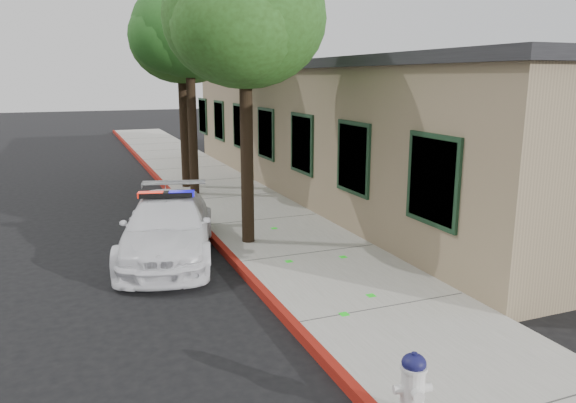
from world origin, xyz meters
The scene contains 9 objects.
ground centered at (0.00, 0.00, 0.00)m, with size 120.00×120.00×0.00m, color black.
sidewalk centered at (1.60, 3.00, 0.07)m, with size 3.20×60.00×0.15m, color gray.
red_curb centered at (0.06, 3.00, 0.08)m, with size 0.14×60.00×0.16m, color maroon.
clapboard_building centered at (6.69, 9.00, 2.13)m, with size 7.30×20.89×4.24m.
police_car centered at (-1.08, 4.30, 0.66)m, with size 2.90×4.83×1.43m.
fire_hydrant centered at (0.35, -2.62, 0.53)m, with size 0.44×0.38×0.76m.
street_tree_near centered at (0.71, 4.29, 4.83)m, with size 3.43×3.55×6.28m.
street_tree_mid centered at (0.72, 9.87, 5.02)m, with size 3.68×3.39×6.46m.
street_tree_far centered at (0.75, 11.12, 4.81)m, with size 3.31×3.40×6.19m.
Camera 1 is at (-2.88, -7.05, 3.77)m, focal length 34.10 mm.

